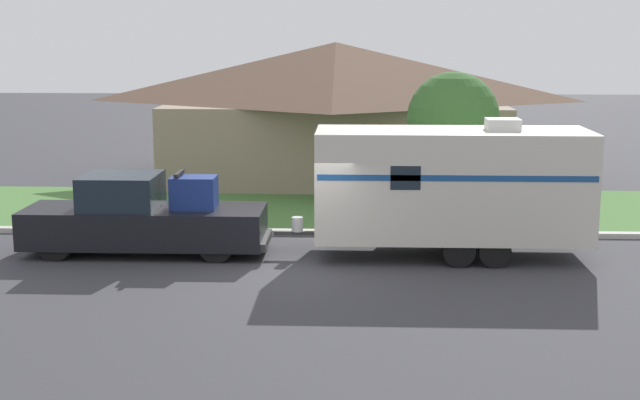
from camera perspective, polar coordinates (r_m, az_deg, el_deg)
The scene contains 8 objects.
ground_plane at distance 20.87m, azimuth -1.34°, elevation -4.56°, with size 120.00×120.00×0.00m, color #38383D.
curb_strip at distance 24.48m, azimuth -0.78°, elevation -2.08°, with size 80.00×0.30×0.14m.
lawn_strip at distance 28.06m, azimuth -0.37°, elevation -0.54°, with size 80.00×7.00×0.03m.
house_across_street at distance 33.64m, azimuth 1.00°, elevation 5.88°, with size 13.22×7.88×5.11m.
pickup_truck at distance 22.74m, azimuth -11.25°, elevation -1.17°, with size 6.11×1.96×2.09m.
travel_trailer at distance 22.06m, azimuth 8.43°, elevation 0.99°, with size 7.70×2.36×3.43m.
mailbox at distance 25.43m, azimuth 10.63°, elevation 0.39°, with size 0.48×0.20×1.33m.
tree_in_yard at distance 26.26m, azimuth 8.51°, elevation 5.19°, with size 2.69×2.69×4.37m.
Camera 1 is at (1.32, -20.08, 5.51)m, focal length 50.00 mm.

